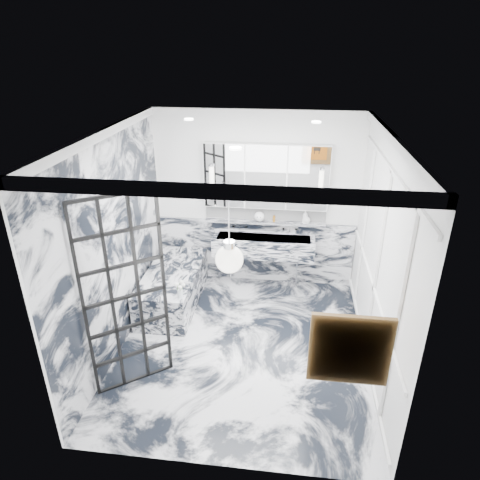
# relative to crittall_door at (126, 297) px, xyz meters

# --- Properties ---
(floor) EXTENTS (3.60, 3.60, 0.00)m
(floor) POSITION_rel_crittall_door_xyz_m (1.19, 0.79, -1.17)
(floor) COLOR silver
(floor) RESTS_ON ground
(ceiling) EXTENTS (3.60, 3.60, 0.00)m
(ceiling) POSITION_rel_crittall_door_xyz_m (1.19, 0.79, 1.63)
(ceiling) COLOR white
(ceiling) RESTS_ON wall_back
(wall_back) EXTENTS (3.60, 0.00, 3.60)m
(wall_back) POSITION_rel_crittall_door_xyz_m (1.19, 2.59, 0.23)
(wall_back) COLOR white
(wall_back) RESTS_ON floor
(wall_front) EXTENTS (3.60, 0.00, 3.60)m
(wall_front) POSITION_rel_crittall_door_xyz_m (1.19, -1.01, 0.23)
(wall_front) COLOR white
(wall_front) RESTS_ON floor
(wall_left) EXTENTS (0.00, 3.60, 3.60)m
(wall_left) POSITION_rel_crittall_door_xyz_m (-0.41, 0.79, 0.23)
(wall_left) COLOR white
(wall_left) RESTS_ON floor
(wall_right) EXTENTS (0.00, 3.60, 3.60)m
(wall_right) POSITION_rel_crittall_door_xyz_m (2.79, 0.79, 0.23)
(wall_right) COLOR white
(wall_right) RESTS_ON floor
(marble_clad_back) EXTENTS (3.18, 0.05, 1.05)m
(marble_clad_back) POSITION_rel_crittall_door_xyz_m (1.19, 2.56, -0.64)
(marble_clad_back) COLOR silver
(marble_clad_back) RESTS_ON floor
(marble_clad_left) EXTENTS (0.02, 3.56, 2.68)m
(marble_clad_left) POSITION_rel_crittall_door_xyz_m (-0.40, 0.79, 0.17)
(marble_clad_left) COLOR silver
(marble_clad_left) RESTS_ON floor
(panel_molding) EXTENTS (0.03, 3.40, 2.30)m
(panel_molding) POSITION_rel_crittall_door_xyz_m (2.77, 0.79, 0.13)
(panel_molding) COLOR white
(panel_molding) RESTS_ON floor
(soap_bottle_a) EXTENTS (0.10, 0.10, 0.22)m
(soap_bottle_a) POSITION_rel_crittall_door_xyz_m (1.96, 2.50, 0.03)
(soap_bottle_a) COLOR #8C5919
(soap_bottle_a) RESTS_ON ledge
(soap_bottle_b) EXTENTS (0.09, 0.09, 0.15)m
(soap_bottle_b) POSITION_rel_crittall_door_xyz_m (1.98, 2.50, 0.00)
(soap_bottle_b) COLOR #4C4C51
(soap_bottle_b) RESTS_ON ledge
(soap_bottle_c) EXTENTS (0.12, 0.12, 0.14)m
(soap_bottle_c) POSITION_rel_crittall_door_xyz_m (1.99, 2.50, -0.00)
(soap_bottle_c) COLOR silver
(soap_bottle_c) RESTS_ON ledge
(face_pot) EXTENTS (0.16, 0.16, 0.16)m
(face_pot) POSITION_rel_crittall_door_xyz_m (1.25, 2.50, -0.00)
(face_pot) COLOR white
(face_pot) RESTS_ON ledge
(amber_bottle) EXTENTS (0.04, 0.04, 0.10)m
(amber_bottle) POSITION_rel_crittall_door_xyz_m (1.48, 2.50, -0.03)
(amber_bottle) COLOR #8C5919
(amber_bottle) RESTS_ON ledge
(flower_vase) EXTENTS (0.08, 0.08, 0.12)m
(flower_vase) POSITION_rel_crittall_door_xyz_m (0.32, 0.99, -0.56)
(flower_vase) COLOR silver
(flower_vase) RESTS_ON bathtub
(crittall_door) EXTENTS (0.73, 0.56, 2.33)m
(crittall_door) POSITION_rel_crittall_door_xyz_m (0.00, 0.00, 0.00)
(crittall_door) COLOR black
(crittall_door) RESTS_ON floor
(artwork) EXTENTS (0.54, 0.05, 0.54)m
(artwork) POSITION_rel_crittall_door_xyz_m (2.25, -0.97, 0.31)
(artwork) COLOR #B85C12
(artwork) RESTS_ON wall_front
(pendant_light) EXTENTS (0.24, 0.24, 0.24)m
(pendant_light) POSITION_rel_crittall_door_xyz_m (1.23, -0.56, 0.84)
(pendant_light) COLOR white
(pendant_light) RESTS_ON ceiling
(trough_sink) EXTENTS (1.60, 0.45, 0.30)m
(trough_sink) POSITION_rel_crittall_door_xyz_m (1.34, 2.34, -0.44)
(trough_sink) COLOR silver
(trough_sink) RESTS_ON wall_back
(ledge) EXTENTS (1.90, 0.14, 0.04)m
(ledge) POSITION_rel_crittall_door_xyz_m (1.34, 2.51, -0.10)
(ledge) COLOR silver
(ledge) RESTS_ON wall_back
(subway_tile) EXTENTS (1.90, 0.03, 0.23)m
(subway_tile) POSITION_rel_crittall_door_xyz_m (1.34, 2.57, 0.04)
(subway_tile) COLOR white
(subway_tile) RESTS_ON wall_back
(mirror_cabinet) EXTENTS (1.90, 0.16, 1.00)m
(mirror_cabinet) POSITION_rel_crittall_door_xyz_m (1.34, 2.51, 0.65)
(mirror_cabinet) COLOR white
(mirror_cabinet) RESTS_ON wall_back
(sconce_left) EXTENTS (0.07, 0.07, 0.40)m
(sconce_left) POSITION_rel_crittall_door_xyz_m (0.52, 2.42, 0.61)
(sconce_left) COLOR white
(sconce_left) RESTS_ON mirror_cabinet
(sconce_right) EXTENTS (0.07, 0.07, 0.40)m
(sconce_right) POSITION_rel_crittall_door_xyz_m (2.16, 2.42, 0.61)
(sconce_right) COLOR white
(sconce_right) RESTS_ON mirror_cabinet
(bathtub) EXTENTS (0.75, 1.65, 0.55)m
(bathtub) POSITION_rel_crittall_door_xyz_m (0.01, 1.68, -0.89)
(bathtub) COLOR silver
(bathtub) RESTS_ON floor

